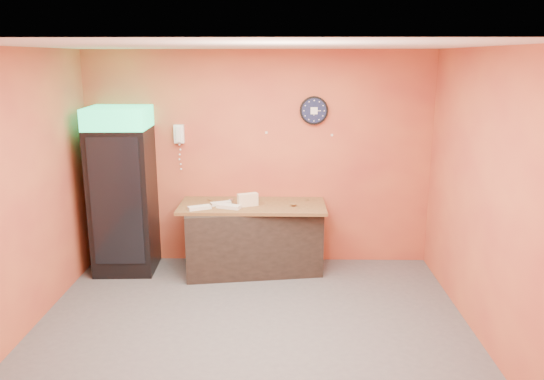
{
  "coord_description": "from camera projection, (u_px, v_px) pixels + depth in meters",
  "views": [
    {
      "loc": [
        0.3,
        -4.84,
        2.7
      ],
      "look_at": [
        0.2,
        0.6,
        1.33
      ],
      "focal_mm": 35.0,
      "sensor_mm": 36.0,
      "label": 1
    }
  ],
  "objects": [
    {
      "name": "left_wall",
      "position": [
        15.0,
        197.0,
        5.06
      ],
      "size": [
        0.02,
        4.0,
        2.8
      ],
      "primitive_type": "cube",
      "color": "#CE683A",
      "rests_on": "floor"
    },
    {
      "name": "wall_clock",
      "position": [
        314.0,
        111.0,
        6.76
      ],
      "size": [
        0.36,
        0.06,
        0.36
      ],
      "color": "black",
      "rests_on": "back_wall"
    },
    {
      "name": "prep_counter",
      "position": [
        253.0,
        239.0,
        6.83
      ],
      "size": [
        1.79,
        1.0,
        0.85
      ],
      "primitive_type": "cube",
      "rotation": [
        0.0,
        0.0,
        0.15
      ],
      "color": "black",
      "rests_on": "floor"
    },
    {
      "name": "ceiling",
      "position": [
        248.0,
        45.0,
        4.67
      ],
      "size": [
        4.5,
        4.0,
        0.02
      ],
      "primitive_type": "cube",
      "color": "white",
      "rests_on": "back_wall"
    },
    {
      "name": "kitchen_tool",
      "position": [
        231.0,
        201.0,
        6.74
      ],
      "size": [
        0.06,
        0.06,
        0.06
      ],
      "primitive_type": "cylinder",
      "color": "silver",
      "rests_on": "butcher_paper"
    },
    {
      "name": "wrapped_sandwich_mid",
      "position": [
        229.0,
        206.0,
        6.54
      ],
      "size": [
        0.32,
        0.21,
        0.04
      ],
      "primitive_type": "cube",
      "rotation": [
        0.0,
        0.0,
        -0.34
      ],
      "color": "silver",
      "rests_on": "butcher_paper"
    },
    {
      "name": "wall_phone",
      "position": [
        179.0,
        134.0,
        6.84
      ],
      "size": [
        0.13,
        0.11,
        0.24
      ],
      "color": "white",
      "rests_on": "back_wall"
    },
    {
      "name": "sub_roll_stack",
      "position": [
        248.0,
        200.0,
        6.61
      ],
      "size": [
        0.27,
        0.18,
        0.16
      ],
      "rotation": [
        0.0,
        0.0,
        0.41
      ],
      "color": "beige",
      "rests_on": "butcher_paper"
    },
    {
      "name": "beverage_cooler",
      "position": [
        122.0,
        193.0,
        6.69
      ],
      "size": [
        0.77,
        0.78,
        2.11
      ],
      "rotation": [
        0.0,
        0.0,
        0.05
      ],
      "color": "black",
      "rests_on": "floor"
    },
    {
      "name": "wrapped_sandwich_right",
      "position": [
        221.0,
        203.0,
        6.68
      ],
      "size": [
        0.27,
        0.19,
        0.04
      ],
      "primitive_type": "cube",
      "rotation": [
        0.0,
        0.0,
        0.4
      ],
      "color": "silver",
      "rests_on": "butcher_paper"
    },
    {
      "name": "back_wall",
      "position": [
        259.0,
        159.0,
        6.96
      ],
      "size": [
        4.5,
        0.02,
        2.8
      ],
      "primitive_type": "cube",
      "color": "#CE683A",
      "rests_on": "floor"
    },
    {
      "name": "butcher_paper",
      "position": [
        252.0,
        206.0,
        6.72
      ],
      "size": [
        1.85,
        0.81,
        0.04
      ],
      "primitive_type": "cube",
      "rotation": [
        0.0,
        0.0,
        0.0
      ],
      "color": "brown",
      "rests_on": "prep_counter"
    },
    {
      "name": "floor",
      "position": [
        251.0,
        332.0,
        5.36
      ],
      "size": [
        4.5,
        4.5,
        0.0
      ],
      "primitive_type": "plane",
      "color": "#47474C",
      "rests_on": "ground"
    },
    {
      "name": "wrapped_sandwich_left",
      "position": [
        199.0,
        208.0,
        6.49
      ],
      "size": [
        0.3,
        0.22,
        0.04
      ],
      "primitive_type": "cube",
      "rotation": [
        0.0,
        0.0,
        0.44
      ],
      "color": "silver",
      "rests_on": "butcher_paper"
    },
    {
      "name": "right_wall",
      "position": [
        489.0,
        200.0,
        4.97
      ],
      "size": [
        0.02,
        4.0,
        2.8
      ],
      "primitive_type": "cube",
      "color": "#CE683A",
      "rests_on": "floor"
    }
  ]
}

